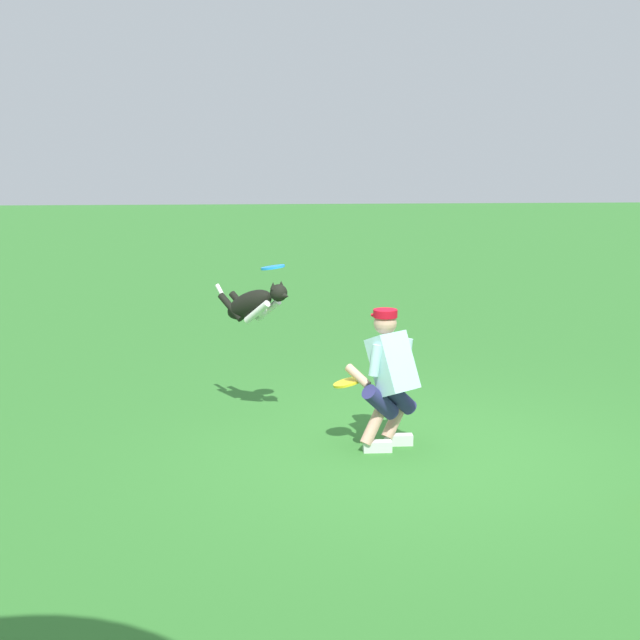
# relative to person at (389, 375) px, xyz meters

# --- Properties ---
(ground_plane) EXTENTS (60.00, 60.00, 0.00)m
(ground_plane) POSITION_rel_person_xyz_m (-0.17, 0.13, -0.70)
(ground_plane) COLOR #32772D
(person) EXTENTS (0.71, 0.56, 1.29)m
(person) POSITION_rel_person_xyz_m (0.00, 0.00, 0.00)
(person) COLOR silver
(person) RESTS_ON ground_plane
(dog) EXTENTS (0.78, 0.82, 0.53)m
(dog) POSITION_rel_person_xyz_m (1.24, -1.03, 0.48)
(dog) COLOR black
(frisbee_flying) EXTENTS (0.33, 0.34, 0.07)m
(frisbee_flying) POSITION_rel_person_xyz_m (1.04, -0.89, 0.87)
(frisbee_flying) COLOR #1E8CF1
(frisbee_held) EXTENTS (0.31, 0.31, 0.09)m
(frisbee_held) POSITION_rel_person_xyz_m (0.38, -0.09, -0.09)
(frisbee_held) COLOR yellow
(frisbee_held) RESTS_ON person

